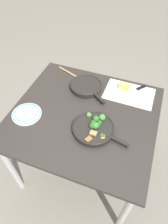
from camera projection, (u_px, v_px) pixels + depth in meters
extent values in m
plane|color=slate|center=(84.00, 163.00, 2.06)|extent=(14.00, 14.00, 0.00)
cube|color=#2D2826|center=(84.00, 115.00, 1.48)|extent=(1.06, 0.98, 0.03)
cylinder|color=#BCBCC1|center=(11.00, 169.00, 1.62)|extent=(0.05, 0.05, 0.75)
cylinder|color=#BCBCC1|center=(125.00, 212.00, 1.40)|extent=(0.05, 0.05, 0.75)
cylinder|color=#BCBCC1|center=(57.00, 98.00, 2.15)|extent=(0.05, 0.05, 0.75)
cylinder|color=#BCBCC1|center=(145.00, 122.00, 1.93)|extent=(0.05, 0.05, 0.75)
cylinder|color=black|center=(93.00, 129.00, 1.36)|extent=(0.28, 0.28, 0.04)
torus|color=black|center=(93.00, 127.00, 1.35)|extent=(0.29, 0.29, 0.01)
cylinder|color=black|center=(120.00, 142.00, 1.28)|extent=(0.12, 0.05, 0.02)
cylinder|color=#245B1C|center=(93.00, 125.00, 1.38)|extent=(0.01, 0.01, 0.02)
sphere|color=#2D6B28|center=(93.00, 123.00, 1.36)|extent=(0.04, 0.04, 0.04)
cylinder|color=#205218|center=(97.00, 127.00, 1.36)|extent=(0.01, 0.01, 0.02)
sphere|color=#286023|center=(97.00, 125.00, 1.35)|extent=(0.04, 0.04, 0.04)
cylinder|color=#357027|center=(102.00, 120.00, 1.40)|extent=(0.02, 0.02, 0.03)
sphere|color=#428438|center=(102.00, 117.00, 1.38)|extent=(0.05, 0.05, 0.05)
cylinder|color=#205218|center=(95.00, 128.00, 1.36)|extent=(0.02, 0.02, 0.02)
sphere|color=#286023|center=(95.00, 126.00, 1.34)|extent=(0.05, 0.05, 0.05)
cylinder|color=#245B1C|center=(96.00, 121.00, 1.40)|extent=(0.02, 0.02, 0.03)
sphere|color=#2D6B28|center=(96.00, 119.00, 1.38)|extent=(0.05, 0.05, 0.05)
cylinder|color=#2C6823|center=(94.00, 125.00, 1.38)|extent=(0.01, 0.01, 0.02)
sphere|color=#387A33|center=(94.00, 124.00, 1.36)|extent=(0.03, 0.03, 0.03)
cylinder|color=#357027|center=(89.00, 117.00, 1.42)|extent=(0.01, 0.01, 0.02)
sphere|color=#428438|center=(89.00, 115.00, 1.41)|extent=(0.04, 0.04, 0.04)
cylinder|color=#245B1C|center=(94.00, 128.00, 1.36)|extent=(0.02, 0.02, 0.02)
sphere|color=#2D6B28|center=(95.00, 125.00, 1.34)|extent=(0.04, 0.04, 0.04)
cylinder|color=#205218|center=(99.00, 125.00, 1.38)|extent=(0.01, 0.01, 0.02)
sphere|color=#286023|center=(99.00, 123.00, 1.37)|extent=(0.03, 0.03, 0.03)
cylinder|color=#205218|center=(102.00, 137.00, 1.31)|extent=(0.01, 0.01, 0.02)
sphere|color=#286023|center=(102.00, 135.00, 1.30)|extent=(0.03, 0.03, 0.03)
cylinder|color=#2C6823|center=(95.00, 128.00, 1.36)|extent=(0.02, 0.02, 0.03)
sphere|color=#387A33|center=(95.00, 125.00, 1.33)|extent=(0.05, 0.05, 0.05)
cylinder|color=#205218|center=(92.00, 128.00, 1.36)|extent=(0.02, 0.02, 0.02)
sphere|color=#286023|center=(92.00, 126.00, 1.34)|extent=(0.04, 0.04, 0.04)
cube|color=olive|center=(88.00, 140.00, 1.29)|extent=(0.05, 0.05, 0.04)
cube|color=#AD7F4C|center=(102.00, 138.00, 1.30)|extent=(0.04, 0.04, 0.03)
cube|color=#AD7F4C|center=(93.00, 134.00, 1.32)|extent=(0.05, 0.03, 0.04)
cube|color=olive|center=(97.00, 119.00, 1.41)|extent=(0.04, 0.04, 0.03)
cylinder|color=black|center=(86.00, 86.00, 1.64)|extent=(0.26, 0.26, 0.04)
torus|color=black|center=(86.00, 84.00, 1.63)|extent=(0.26, 0.26, 0.01)
cylinder|color=black|center=(100.00, 99.00, 1.54)|extent=(0.11, 0.08, 0.02)
cylinder|color=#E5CC60|center=(86.00, 86.00, 1.64)|extent=(0.21, 0.21, 0.02)
cylinder|color=tan|center=(72.00, 74.00, 1.77)|extent=(0.31, 0.13, 0.02)
ellipsoid|color=tan|center=(88.00, 83.00, 1.68)|extent=(0.07, 0.06, 0.02)
cube|color=beige|center=(129.00, 94.00, 1.61)|extent=(0.39, 0.26, 0.00)
cube|color=silver|center=(128.00, 94.00, 1.61)|extent=(0.14, 0.16, 0.01)
cylinder|color=black|center=(141.00, 88.00, 1.64)|extent=(0.07, 0.08, 0.02)
cube|color=#E0C15B|center=(124.00, 86.00, 1.64)|extent=(0.09, 0.07, 0.04)
cylinder|color=white|center=(27.00, 114.00, 1.46)|extent=(0.22, 0.22, 0.01)
torus|color=teal|center=(27.00, 114.00, 1.46)|extent=(0.21, 0.21, 0.01)
cylinder|color=white|center=(26.00, 113.00, 1.45)|extent=(0.18, 0.18, 0.01)
torus|color=teal|center=(26.00, 112.00, 1.45)|extent=(0.17, 0.17, 0.01)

